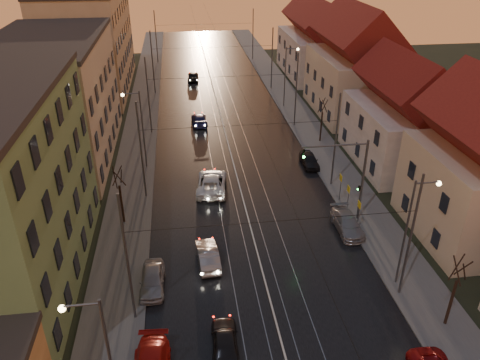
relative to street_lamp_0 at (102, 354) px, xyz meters
name	(u,v)px	position (x,y,z in m)	size (l,w,h in m)	color
road	(223,126)	(9.10, 38.00, -4.87)	(16.00, 120.00, 0.04)	black
sidewalk_left	(140,130)	(-0.90, 38.00, -4.81)	(4.00, 120.00, 0.15)	#4C4C4C
sidewalk_right	(303,122)	(19.10, 38.00, -4.81)	(4.00, 120.00, 0.15)	#4C4C4C
tram_rail_0	(205,127)	(6.90, 38.00, -4.83)	(0.06, 120.00, 0.03)	gray
tram_rail_1	(217,127)	(8.33, 38.00, -4.83)	(0.06, 120.00, 0.03)	gray
tram_rail_2	(230,126)	(9.87, 38.00, -4.83)	(0.06, 120.00, 0.03)	gray
tram_rail_3	(241,125)	(11.30, 38.00, -4.83)	(0.06, 120.00, 0.03)	gray
apartment_left_2	(55,102)	(-8.40, 32.00, 1.11)	(10.00, 20.00, 12.00)	beige
apartment_left_3	(90,41)	(-8.40, 56.00, 2.11)	(10.00, 24.00, 14.00)	tan
house_right_2	(405,120)	(26.10, 26.00, -0.24)	(9.18, 12.24, 9.20)	#BAB6AC
house_right_3	(354,68)	(26.10, 41.00, 0.92)	(9.18, 14.28, 11.50)	beige
house_right_4	(315,43)	(26.10, 59.00, 0.16)	(9.18, 16.32, 10.00)	#BAB6AC
catenary_pole_l_1	(127,261)	(0.50, 7.00, -0.39)	(0.16, 0.16, 9.00)	#595B60
catenary_pole_r_1	(410,238)	(17.70, 7.00, -0.39)	(0.16, 0.16, 9.00)	#595B60
catenary_pole_l_2	(141,152)	(0.50, 22.00, -0.39)	(0.16, 0.16, 9.00)	#595B60
catenary_pole_r_2	(336,141)	(17.70, 22.00, -0.39)	(0.16, 0.16, 9.00)	#595B60
catenary_pole_l_3	(148,97)	(0.50, 37.00, -0.39)	(0.16, 0.16, 9.00)	#595B60
catenary_pole_r_3	(296,91)	(17.70, 37.00, -0.39)	(0.16, 0.16, 9.00)	#595B60
catenary_pole_l_4	(153,63)	(0.50, 52.00, -0.39)	(0.16, 0.16, 9.00)	#595B60
catenary_pole_r_4	(272,59)	(17.70, 52.00, -0.39)	(0.16, 0.16, 9.00)	#595B60
catenary_pole_l_5	(156,37)	(0.50, 70.00, -0.39)	(0.16, 0.16, 9.00)	#595B60
catenary_pole_r_5	(253,35)	(17.70, 70.00, -0.39)	(0.16, 0.16, 9.00)	#595B60
street_lamp_0	(102,354)	(0.00, 0.00, 0.00)	(1.75, 0.32, 8.00)	#595B60
street_lamp_1	(412,223)	(18.21, 8.00, 0.00)	(1.75, 0.32, 8.00)	#595B60
street_lamp_2	(139,123)	(0.00, 28.00, 0.00)	(1.75, 0.32, 8.00)	#595B60
street_lamp_3	(288,71)	(18.21, 44.00, 0.00)	(1.75, 0.32, 8.00)	#595B60
traffic_light_mast	(352,171)	(17.10, 16.00, -0.29)	(5.30, 0.32, 7.20)	#595B60
bare_tree_0	(121,197)	(-1.09, 18.00, -2.40)	(1.09, 1.09, 5.11)	black
bare_tree_1	(453,294)	(19.31, 4.00, -2.40)	(1.09, 1.09, 5.11)	black
bare_tree_2	(322,121)	(19.51, 32.00, -2.40)	(1.09, 1.09, 5.11)	black
driving_car_0	(225,341)	(5.78, 3.90, -4.24)	(1.53, 3.81, 1.30)	black
driving_car_1	(208,255)	(5.37, 11.92, -4.21)	(1.43, 4.10, 1.35)	gray
driving_car_2	(212,182)	(6.49, 22.59, -4.11)	(2.58, 5.60, 1.56)	white
driving_car_3	(199,119)	(6.24, 39.16, -4.25)	(1.78, 4.38, 1.27)	#161943
driving_car_4	(193,76)	(6.29, 58.10, -4.17)	(1.69, 4.20, 1.43)	black
parked_left_3	(152,280)	(1.50, 9.76, -4.21)	(1.60, 3.98, 1.36)	#9D9DA2
parked_right_1	(347,223)	(16.70, 14.60, -4.24)	(1.82, 4.47, 1.30)	#959499
parked_right_2	(309,160)	(16.70, 26.27, -4.25)	(1.51, 3.75, 1.28)	black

